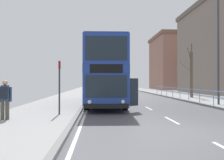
# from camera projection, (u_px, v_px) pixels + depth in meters

# --- Properties ---
(ground) EXTENTS (15.80, 140.00, 0.20)m
(ground) POSITION_uv_depth(u_px,v_px,m) (175.00, 132.00, 7.85)
(ground) COLOR #4E4E53
(double_decker_bus_main) EXTENTS (3.18, 10.25, 4.38)m
(double_decker_bus_main) POSITION_uv_depth(u_px,v_px,m) (106.00, 74.00, 17.25)
(double_decker_bus_main) COLOR navy
(double_decker_bus_main) RESTS_ON ground
(pedestrian_railing_far_kerb) EXTENTS (0.05, 25.95, 1.00)m
(pedestrian_railing_far_kerb) POSITION_uv_depth(u_px,v_px,m) (200.00, 94.00, 17.90)
(pedestrian_railing_far_kerb) COLOR #598CC6
(pedestrian_railing_far_kerb) RESTS_ON ground
(pedestrian_with_backpack) EXTENTS (0.55, 0.58, 1.65)m
(pedestrian_with_backpack) POSITION_uv_depth(u_px,v_px,m) (5.00, 97.00, 9.73)
(pedestrian_with_backpack) COLOR #4C473D
(pedestrian_with_backpack) RESTS_ON ground
(bus_stop_sign_near) EXTENTS (0.08, 0.44, 2.59)m
(bus_stop_sign_near) POSITION_uv_depth(u_px,v_px,m) (59.00, 81.00, 11.41)
(bus_stop_sign_near) COLOR #2D2D33
(bus_stop_sign_near) RESTS_ON ground
(street_lamp_far_side) EXTENTS (0.28, 0.60, 8.72)m
(street_lamp_far_side) POSITION_uv_depth(u_px,v_px,m) (218.00, 33.00, 16.39)
(street_lamp_far_side) COLOR #38383D
(street_lamp_far_side) RESTS_ON ground
(bare_tree_far_00) EXTENTS (0.96, 3.33, 5.30)m
(bare_tree_far_00) POSITION_uv_depth(u_px,v_px,m) (191.00, 73.00, 23.85)
(bare_tree_far_00) COLOR brown
(bare_tree_far_00) RESTS_ON ground
(background_building_01) EXTENTS (14.48, 13.35, 12.27)m
(background_building_01) POSITION_uv_depth(u_px,v_px,m) (185.00, 63.00, 54.25)
(background_building_01) COLOR #936656
(background_building_01) RESTS_ON ground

